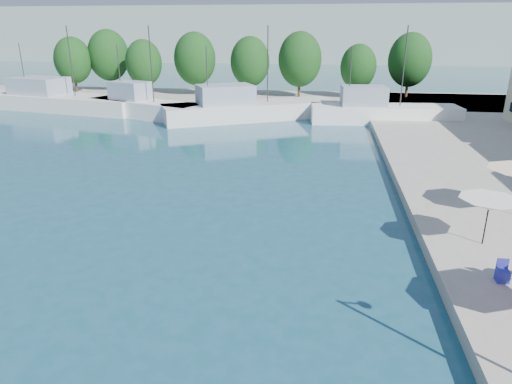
% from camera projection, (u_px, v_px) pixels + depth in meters
% --- Properties ---
extents(quay_far, '(90.00, 16.00, 0.60)m').
position_uv_depth(quay_far, '(257.00, 100.00, 62.59)').
color(quay_far, '#9B958C').
rests_on(quay_far, ground).
extents(hill_west, '(180.00, 40.00, 16.00)m').
position_uv_depth(hill_west, '(233.00, 34.00, 149.73)').
color(hill_west, gray).
rests_on(hill_west, ground).
extents(hill_east, '(140.00, 40.00, 12.00)m').
position_uv_depth(hill_east, '(441.00, 40.00, 159.05)').
color(hill_east, gray).
rests_on(hill_east, ground).
extents(trawler_01, '(22.21, 9.67, 10.20)m').
position_uv_depth(trawler_01, '(58.00, 101.00, 56.26)').
color(trawler_01, silver).
rests_on(trawler_01, ground).
extents(trawler_02, '(14.70, 9.02, 10.20)m').
position_uv_depth(trawler_02, '(143.00, 107.00, 51.72)').
color(trawler_02, white).
rests_on(trawler_02, ground).
extents(trawler_03, '(19.39, 13.36, 10.20)m').
position_uv_depth(trawler_03, '(247.00, 109.00, 50.12)').
color(trawler_03, silver).
rests_on(trawler_03, ground).
extents(trawler_04, '(15.67, 5.32, 10.20)m').
position_uv_depth(trawler_04, '(381.00, 112.00, 48.32)').
color(trawler_04, white).
rests_on(trawler_04, ground).
extents(tree_01, '(5.31, 5.31, 7.86)m').
position_uv_depth(tree_01, '(73.00, 60.00, 66.67)').
color(tree_01, '#3F2B19').
rests_on(tree_01, quay_far).
extents(tree_02, '(6.00, 6.00, 8.88)m').
position_uv_depth(tree_02, '(108.00, 55.00, 68.29)').
color(tree_02, '#3F2B19').
rests_on(tree_02, quay_far).
extents(tree_03, '(5.10, 5.10, 7.55)m').
position_uv_depth(tree_03, '(144.00, 63.00, 64.45)').
color(tree_03, '#3F2B19').
rests_on(tree_03, quay_far).
extents(tree_04, '(5.77, 5.77, 8.54)m').
position_uv_depth(tree_04, '(195.00, 59.00, 63.48)').
color(tree_04, '#3F2B19').
rests_on(tree_04, quay_far).
extents(tree_05, '(5.39, 5.39, 7.98)m').
position_uv_depth(tree_05, '(250.00, 62.00, 62.52)').
color(tree_05, '#3F2B19').
rests_on(tree_05, quay_far).
extents(tree_06, '(5.82, 5.82, 8.61)m').
position_uv_depth(tree_06, '(300.00, 59.00, 61.32)').
color(tree_06, '#3F2B19').
rests_on(tree_06, quay_far).
extents(tree_07, '(4.76, 4.76, 7.04)m').
position_uv_depth(tree_07, '(358.00, 67.00, 60.88)').
color(tree_07, '#3F2B19').
rests_on(tree_07, quay_far).
extents(tree_08, '(5.73, 5.73, 8.49)m').
position_uv_depth(tree_08, '(410.00, 60.00, 61.43)').
color(tree_08, '#3F2B19').
rests_on(tree_08, quay_far).
extents(umbrella_white, '(2.56, 2.56, 2.07)m').
position_uv_depth(umbrella_white, '(489.00, 204.00, 19.13)').
color(umbrella_white, black).
rests_on(umbrella_white, quay_right).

